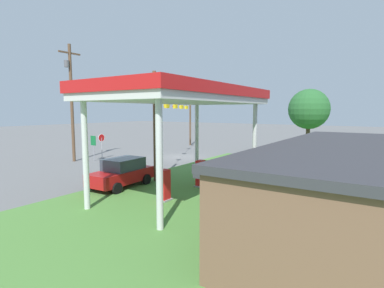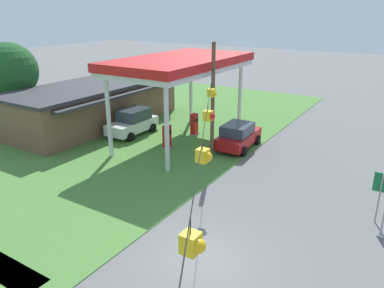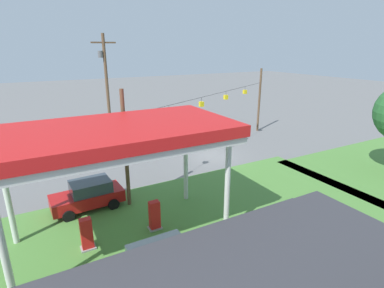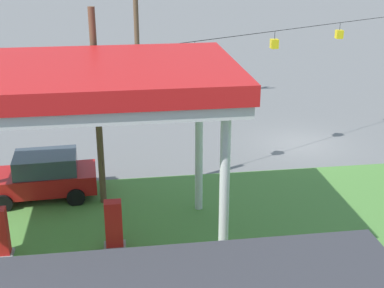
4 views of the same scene
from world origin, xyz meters
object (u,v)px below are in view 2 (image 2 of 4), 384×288
at_px(gas_station_canopy, 181,65).
at_px(gas_station_store, 94,104).
at_px(tree_behind_station, 9,71).
at_px(car_at_pumps_front, 238,136).
at_px(route_sign, 381,188).
at_px(fuel_pump_far, 194,125).
at_px(car_at_pumps_rear, 133,122).
at_px(fuel_pump_near, 167,138).

distance_m(gas_station_canopy, gas_station_store, 9.50).
bearing_deg(gas_station_store, tree_behind_station, 127.18).
distance_m(gas_station_canopy, car_at_pumps_front, 6.25).
relative_size(car_at_pumps_front, route_sign, 1.80).
bearing_deg(route_sign, tree_behind_station, 88.85).
height_order(car_at_pumps_front, tree_behind_station, tree_behind_station).
relative_size(car_at_pumps_front, tree_behind_station, 0.64).
relative_size(fuel_pump_far, car_at_pumps_rear, 0.39).
xyz_separation_m(car_at_pumps_front, car_at_pumps_rear, (-1.48, 8.19, 0.07)).
relative_size(gas_station_canopy, fuel_pump_far, 6.64).
xyz_separation_m(gas_station_store, tree_behind_station, (-3.87, 5.10, 2.82)).
distance_m(fuel_pump_near, car_at_pumps_rear, 4.28).
distance_m(gas_station_canopy, fuel_pump_near, 5.07).
bearing_deg(car_at_pumps_rear, fuel_pump_far, 119.53).
height_order(car_at_pumps_rear, route_sign, route_sign).
bearing_deg(fuel_pump_near, gas_station_canopy, 0.05).
bearing_deg(gas_station_canopy, gas_station_store, 90.13).
bearing_deg(fuel_pump_near, car_at_pumps_rear, 73.50).
distance_m(gas_station_store, fuel_pump_far, 8.92).
distance_m(car_at_pumps_rear, tree_behind_station, 10.83).
bearing_deg(fuel_pump_far, gas_station_store, 101.67).
bearing_deg(car_at_pumps_rear, gas_station_canopy, 97.65).
xyz_separation_m(gas_station_canopy, tree_behind_station, (-3.89, 13.78, -1.04)).
bearing_deg(fuel_pump_near, tree_behind_station, 98.71).
distance_m(gas_station_store, car_at_pumps_rear, 4.68).
bearing_deg(fuel_pump_far, fuel_pump_near, 180.00).
xyz_separation_m(gas_station_store, route_sign, (-4.41, -22.25, 0.01)).
height_order(gas_station_canopy, fuel_pump_far, gas_station_canopy).
height_order(fuel_pump_near, fuel_pump_far, same).
xyz_separation_m(fuel_pump_near, car_at_pumps_rear, (1.21, 4.10, 0.19)).
bearing_deg(car_at_pumps_rear, tree_behind_station, -71.23).
xyz_separation_m(fuel_pump_near, car_at_pumps_front, (2.69, -4.10, 0.12)).
height_order(gas_station_canopy, fuel_pump_near, gas_station_canopy).
relative_size(fuel_pump_near, fuel_pump_far, 1.00).
relative_size(fuel_pump_near, tree_behind_station, 0.25).
xyz_separation_m(gas_station_canopy, car_at_pumps_front, (0.92, -4.10, -4.63)).
height_order(car_at_pumps_front, route_sign, route_sign).
height_order(gas_station_canopy, gas_station_store, gas_station_canopy).
bearing_deg(car_at_pumps_front, tree_behind_station, 102.14).
height_order(gas_station_store, car_at_pumps_rear, gas_station_store).
bearing_deg(car_at_pumps_rear, car_at_pumps_front, 100.09).
xyz_separation_m(fuel_pump_far, tree_behind_station, (-5.66, 13.78, 3.71)).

